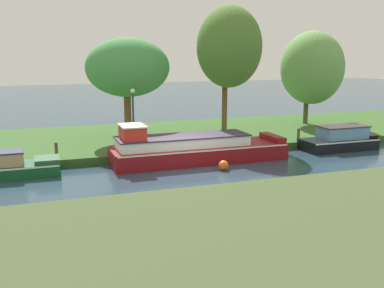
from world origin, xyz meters
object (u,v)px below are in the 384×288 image
at_px(channel_buoy, 224,165).
at_px(lamp_post, 133,111).
at_px(maroon_barge, 193,149).
at_px(willow_tree_centre, 229,47).
at_px(mooring_post_far, 298,134).
at_px(mooring_post_near, 56,150).
at_px(willow_tree_right, 312,68).
at_px(black_cruiser, 340,140).
at_px(willow_tree_left, 128,68).

bearing_deg(channel_buoy, lamp_post, 125.15).
xyz_separation_m(maroon_barge, willow_tree_centre, (3.67, 4.12, 4.98)).
height_order(mooring_post_far, channel_buoy, mooring_post_far).
bearing_deg(channel_buoy, maroon_barge, 110.35).
bearing_deg(willow_tree_centre, mooring_post_far, -41.24).
bearing_deg(mooring_post_near, willow_tree_right, 15.41).
distance_m(willow_tree_right, lamp_post, 13.81).
relative_size(willow_tree_centre, mooring_post_near, 10.17).
height_order(black_cruiser, mooring_post_far, black_cruiser).
xyz_separation_m(black_cruiser, channel_buoy, (-7.96, -2.03, -0.32)).
bearing_deg(black_cruiser, willow_tree_centre, 140.80).
distance_m(lamp_post, mooring_post_far, 9.51).
distance_m(maroon_barge, willow_tree_left, 6.80).
height_order(maroon_barge, willow_tree_centre, willow_tree_centre).
relative_size(willow_tree_left, mooring_post_near, 7.70).
bearing_deg(channel_buoy, mooring_post_near, 155.00).
height_order(maroon_barge, willow_tree_left, willow_tree_left).
xyz_separation_m(mooring_post_near, mooring_post_far, (13.30, 0.00, -0.03)).
xyz_separation_m(maroon_barge, black_cruiser, (8.72, -0.00, -0.10)).
bearing_deg(willow_tree_left, lamp_post, -97.17).
relative_size(maroon_barge, willow_tree_centre, 1.15).
height_order(willow_tree_centre, channel_buoy, willow_tree_centre).
relative_size(mooring_post_near, mooring_post_far, 1.10).
relative_size(black_cruiser, lamp_post, 1.37).
relative_size(lamp_post, mooring_post_far, 4.54).
distance_m(black_cruiser, willow_tree_centre, 8.26).
xyz_separation_m(willow_tree_left, lamp_post, (-0.34, -2.71, -2.14)).
relative_size(maroon_barge, mooring_post_far, 12.82).
distance_m(maroon_barge, willow_tree_right, 12.88).
bearing_deg(mooring_post_near, willow_tree_centre, 15.44).
height_order(willow_tree_left, mooring_post_near, willow_tree_left).
bearing_deg(willow_tree_centre, willow_tree_left, 169.15).
bearing_deg(lamp_post, channel_buoy, -54.85).
height_order(maroon_barge, channel_buoy, maroon_barge).
relative_size(maroon_barge, willow_tree_right, 1.37).
bearing_deg(black_cruiser, lamp_post, 167.33).
height_order(willow_tree_left, lamp_post, willow_tree_left).
bearing_deg(willow_tree_right, mooring_post_near, -164.59).
distance_m(maroon_barge, willow_tree_centre, 7.43).
bearing_deg(lamp_post, maroon_barge, -45.75).
bearing_deg(willow_tree_right, lamp_post, -164.93).
bearing_deg(mooring_post_near, mooring_post_far, 0.00).
bearing_deg(mooring_post_near, willow_tree_left, 41.95).
bearing_deg(black_cruiser, willow_tree_left, 154.23).
distance_m(willow_tree_right, channel_buoy, 13.50).
relative_size(maroon_barge, black_cruiser, 2.07).
bearing_deg(willow_tree_centre, mooring_post_near, -164.56).
height_order(willow_tree_centre, mooring_post_near, willow_tree_centre).
distance_m(black_cruiser, willow_tree_left, 12.64).
bearing_deg(mooring_post_far, willow_tree_left, 156.47).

